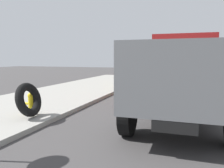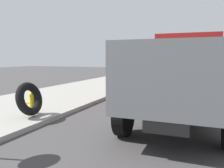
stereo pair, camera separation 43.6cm
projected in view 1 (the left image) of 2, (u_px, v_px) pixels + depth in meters
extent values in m
plane|color=#423F3F|center=(185.00, 136.00, 6.01)|extent=(80.00, 80.00, 0.00)
cylinder|color=yellow|center=(31.00, 106.00, 7.69)|extent=(0.19, 0.19, 0.58)
sphere|color=yellow|center=(31.00, 96.00, 7.65)|extent=(0.22, 0.22, 0.22)
cylinder|color=yellow|center=(35.00, 104.00, 7.63)|extent=(0.08, 0.15, 0.08)
cylinder|color=yellow|center=(27.00, 103.00, 7.74)|extent=(0.08, 0.15, 0.08)
cylinder|color=yellow|center=(35.00, 106.00, 7.64)|extent=(0.10, 0.15, 0.10)
torus|color=black|center=(29.00, 100.00, 7.30)|extent=(1.13, 0.58, 1.13)
cube|color=slate|center=(180.00, 73.00, 6.66)|extent=(4.82, 2.53, 1.60)
cube|color=maroon|center=(184.00, 61.00, 10.02)|extent=(2.02, 2.51, 2.20)
cube|color=black|center=(181.00, 98.00, 7.80)|extent=(7.01, 0.95, 0.24)
cylinder|color=black|center=(154.00, 91.00, 10.38)|extent=(1.10, 0.31, 1.10)
cylinder|color=black|center=(214.00, 94.00, 9.59)|extent=(1.10, 0.31, 1.10)
cylinder|color=black|center=(128.00, 115.00, 6.04)|extent=(1.10, 0.31, 1.10)
cube|color=gold|center=(178.00, 64.00, 15.51)|extent=(4.87, 2.64, 1.60)
cube|color=maroon|center=(182.00, 60.00, 18.82)|extent=(2.07, 2.56, 2.20)
cube|color=black|center=(179.00, 77.00, 16.63)|extent=(7.02, 1.11, 0.24)
cylinder|color=black|center=(166.00, 76.00, 19.23)|extent=(1.11, 0.33, 1.10)
cylinder|color=black|center=(198.00, 77.00, 18.35)|extent=(1.11, 0.33, 1.10)
cylinder|color=black|center=(156.00, 81.00, 14.95)|extent=(1.11, 0.33, 1.10)
cylinder|color=black|center=(197.00, 82.00, 14.07)|extent=(1.11, 0.33, 1.10)
cube|color=red|center=(191.00, 62.00, 23.90)|extent=(4.85, 2.60, 1.60)
cube|color=maroon|center=(191.00, 59.00, 27.27)|extent=(2.05, 2.54, 2.20)
cube|color=black|center=(191.00, 70.00, 25.05)|extent=(7.02, 1.05, 0.24)
cylinder|color=black|center=(179.00, 70.00, 27.62)|extent=(1.11, 0.32, 1.10)
cylinder|color=black|center=(202.00, 71.00, 26.86)|extent=(1.11, 0.32, 1.10)
cylinder|color=black|center=(178.00, 73.00, 23.26)|extent=(1.11, 0.32, 1.10)
cylinder|color=black|center=(205.00, 73.00, 22.51)|extent=(1.11, 0.32, 1.10)
cube|color=#1E3899|center=(179.00, 61.00, 33.12)|extent=(4.88, 2.67, 1.60)
cube|color=maroon|center=(181.00, 59.00, 36.43)|extent=(2.09, 2.57, 2.20)
cube|color=black|center=(179.00, 67.00, 34.25)|extent=(7.03, 1.15, 0.24)
cylinder|color=black|center=(172.00, 67.00, 36.84)|extent=(1.11, 0.34, 1.10)
cylinder|color=black|center=(189.00, 67.00, 35.95)|extent=(1.11, 0.34, 1.10)
cylinder|color=black|center=(169.00, 68.00, 32.57)|extent=(1.11, 0.34, 1.10)
cylinder|color=black|center=(187.00, 69.00, 31.68)|extent=(1.11, 0.34, 1.10)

